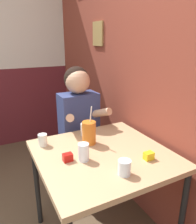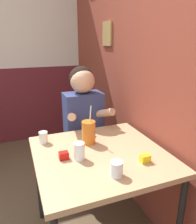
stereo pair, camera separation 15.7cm
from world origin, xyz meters
name	(u,v)px [view 2 (the right image)]	position (x,y,z in m)	size (l,w,h in m)	color
brick_wall_right	(114,53)	(1.43, 1.20, 1.35)	(0.08, 4.40, 2.70)	brown
main_table	(100,162)	(0.92, 0.33, 0.68)	(0.86, 0.85, 0.76)	tan
person_seated	(84,130)	(0.99, 0.92, 0.68)	(0.42, 0.41, 1.26)	navy
cocktail_pitcher	(89,132)	(0.90, 0.50, 0.84)	(0.10, 0.10, 0.29)	#C6661E
glass_near_pitcher	(79,151)	(0.77, 0.30, 0.81)	(0.07, 0.07, 0.11)	silver
glass_center	(43,137)	(0.59, 0.62, 0.80)	(0.06, 0.06, 0.09)	silver
glass_far_side	(86,129)	(0.93, 0.65, 0.80)	(0.07, 0.07, 0.09)	silver
glass_by_brick	(116,169)	(0.91, 0.06, 0.80)	(0.07, 0.07, 0.09)	silver
condiment_ketchup	(64,156)	(0.68, 0.34, 0.78)	(0.06, 0.04, 0.05)	#B7140F
condiment_mustard	(145,158)	(1.14, 0.12, 0.78)	(0.06, 0.04, 0.05)	yellow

